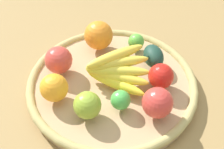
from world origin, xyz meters
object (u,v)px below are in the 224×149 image
at_px(banana_bunch, 117,70).
at_px(avocado, 153,56).
at_px(orange_0, 54,88).
at_px(apple_3, 157,103).
at_px(orange_1, 99,35).
at_px(apple_2, 87,105).
at_px(lime_0, 121,100).
at_px(apple_0, 161,76).
at_px(apple_1, 59,60).
at_px(lime_1, 136,42).

height_order(banana_bunch, avocado, banana_bunch).
bearing_deg(orange_0, apple_3, 10.89).
bearing_deg(banana_bunch, orange_0, -137.16).
height_order(orange_0, orange_1, orange_1).
relative_size(orange_0, avocado, 0.89).
bearing_deg(apple_2, lime_0, 38.95).
bearing_deg(apple_2, banana_bunch, 80.15).
height_order(orange_1, avocado, orange_1).
bearing_deg(apple_3, apple_0, 100.51).
bearing_deg(avocado, apple_0, -60.42).
height_order(apple_0, banana_bunch, banana_bunch).
distance_m(apple_0, apple_1, 0.27).
distance_m(lime_0, orange_0, 0.16).
xyz_separation_m(lime_0, apple_2, (-0.06, -0.05, 0.01)).
distance_m(orange_0, lime_1, 0.28).
height_order(apple_0, orange_1, orange_1).
bearing_deg(apple_2, orange_1, 107.89).
distance_m(orange_1, banana_bunch, 0.15).
distance_m(orange_1, apple_1, 0.14).
bearing_deg(banana_bunch, lime_1, 88.75).
relative_size(apple_2, orange_1, 0.80).
height_order(apple_2, apple_0, same).
bearing_deg(lime_0, apple_0, 56.65).
bearing_deg(apple_3, avocado, 109.58).
height_order(banana_bunch, apple_1, banana_bunch).
relative_size(banana_bunch, apple_3, 2.27).
bearing_deg(apple_0, apple_2, -130.27).
bearing_deg(orange_1, apple_2, -72.11).
relative_size(lime_0, apple_2, 0.74).
xyz_separation_m(apple_0, avocado, (-0.04, 0.07, -0.01)).
relative_size(apple_0, orange_1, 0.79).
bearing_deg(apple_2, apple_0, 49.73).
bearing_deg(apple_2, avocado, 68.36).
height_order(apple_3, lime_1, apple_3).
bearing_deg(orange_0, apple_2, -10.34).
bearing_deg(apple_3, apple_1, 171.39).
distance_m(lime_0, apple_3, 0.09).
bearing_deg(lime_0, lime_1, 99.53).
bearing_deg(orange_0, apple_1, 112.56).
height_order(apple_2, lime_1, apple_2).
distance_m(orange_0, apple_0, 0.26).
height_order(apple_0, lime_1, apple_0).
distance_m(apple_2, orange_1, 0.25).
relative_size(orange_0, apple_1, 0.95).
height_order(lime_0, apple_3, apple_3).
relative_size(orange_0, apple_3, 0.95).
height_order(orange_1, apple_3, orange_1).
bearing_deg(lime_0, apple_3, 9.42).
distance_m(banana_bunch, apple_3, 0.14).
distance_m(apple_2, apple_0, 0.20).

